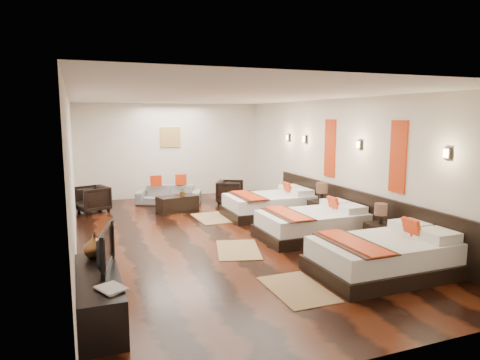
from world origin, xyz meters
name	(u,v)px	position (x,y,z in m)	size (l,w,h in m)	color
floor	(221,236)	(0.00, 0.00, 0.00)	(5.50, 9.50, 0.01)	black
ceiling	(220,96)	(0.00, 0.00, 2.80)	(5.50, 9.50, 0.01)	white
back_wall	(170,150)	(0.00, 4.75, 1.40)	(5.50, 0.01, 2.80)	silver
left_wall	(72,175)	(-2.75, 0.00, 1.40)	(0.01, 9.50, 2.80)	silver
right_wall	(338,163)	(2.75, 0.00, 1.40)	(0.01, 9.50, 2.80)	silver
headboard_panel	(357,212)	(2.71, -0.80, 0.45)	(0.08, 6.60, 0.90)	black
bed_near	(385,256)	(1.70, -2.90, 0.29)	(2.20, 1.38, 0.84)	black
bed_mid	(313,224)	(1.70, -0.75, 0.28)	(2.11, 1.33, 0.81)	black
bed_far	(270,205)	(1.70, 1.27, 0.28)	(2.13, 1.34, 0.81)	black
nightstand_a	(380,233)	(2.44, -1.85, 0.30)	(0.43, 0.43, 0.85)	black
nightstand_b	(321,209)	(2.44, 0.14, 0.33)	(0.48, 0.48, 0.95)	black
jute_mat_near	(297,289)	(0.15, -2.95, 0.01)	(0.75, 1.20, 0.01)	#95744C
jute_mat_mid	(238,250)	(0.01, -0.97, 0.01)	(0.75, 1.20, 0.01)	#95744C
jute_mat_far	(212,218)	(0.30, 1.55, 0.01)	(0.75, 1.20, 0.01)	#95744C
tv_console	(99,296)	(-2.50, -2.84, 0.28)	(0.50, 1.80, 0.55)	black
tv	(100,248)	(-2.45, -2.62, 0.80)	(0.88, 0.12, 0.51)	black
book	(101,292)	(-2.50, -3.43, 0.57)	(0.25, 0.33, 0.03)	black
figurine	(95,246)	(-2.50, -2.16, 0.71)	(0.30, 0.30, 0.32)	brown
sofa	(169,194)	(-0.30, 3.64, 0.26)	(1.75, 0.69, 0.51)	slate
armchair_left	(92,199)	(-2.34, 3.29, 0.33)	(0.71, 0.73, 0.67)	black
armchair_right	(230,192)	(1.33, 3.14, 0.32)	(0.68, 0.70, 0.63)	black
coffee_table	(177,204)	(-0.30, 2.59, 0.20)	(1.00, 0.50, 0.40)	black
table_plant	(183,191)	(-0.17, 2.53, 0.52)	(0.22, 0.19, 0.25)	#285A1E
orange_panel_a	(398,157)	(2.73, -1.90, 1.70)	(0.04, 0.40, 1.30)	#D86014
orange_panel_b	(330,148)	(2.73, 0.30, 1.70)	(0.04, 0.40, 1.30)	#D86014
sconce_near	(447,153)	(2.70, -3.00, 1.85)	(0.07, 0.12, 0.18)	black
sconce_mid	(359,145)	(2.70, -0.80, 1.85)	(0.07, 0.12, 0.18)	black
sconce_far	(305,139)	(2.70, 1.40, 1.85)	(0.07, 0.12, 0.18)	black
sconce_lounge	(288,138)	(2.70, 2.30, 1.85)	(0.07, 0.12, 0.18)	black
gold_artwork	(170,137)	(0.00, 4.73, 1.80)	(0.60, 0.04, 0.60)	#AD873F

